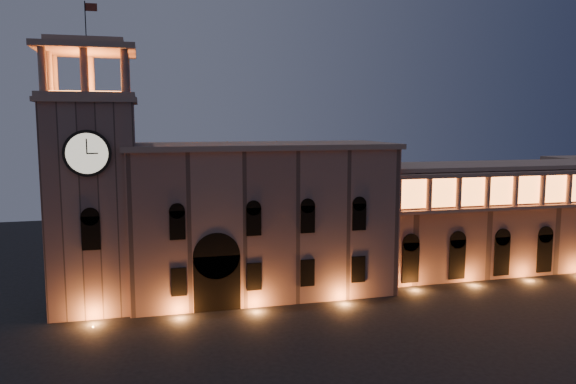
# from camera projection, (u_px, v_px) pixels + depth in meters

# --- Properties ---
(ground) EXTENTS (160.00, 160.00, 0.00)m
(ground) POSITION_uv_depth(u_px,v_px,m) (339.00, 365.00, 46.55)
(ground) COLOR black
(ground) RESTS_ON ground
(government_building) EXTENTS (30.80, 12.80, 17.60)m
(government_building) POSITION_uv_depth(u_px,v_px,m) (260.00, 218.00, 65.98)
(government_building) COLOR #846056
(government_building) RESTS_ON ground
(clock_tower) EXTENTS (9.80, 9.80, 32.40)m
(clock_tower) POSITION_uv_depth(u_px,v_px,m) (93.00, 193.00, 59.98)
(clock_tower) COLOR #846056
(clock_tower) RESTS_ON ground
(colonnade_wing) EXTENTS (40.60, 11.50, 14.50)m
(colonnade_wing) POSITION_uv_depth(u_px,v_px,m) (501.00, 216.00, 76.61)
(colonnade_wing) COLOR #7E5B51
(colonnade_wing) RESTS_ON ground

